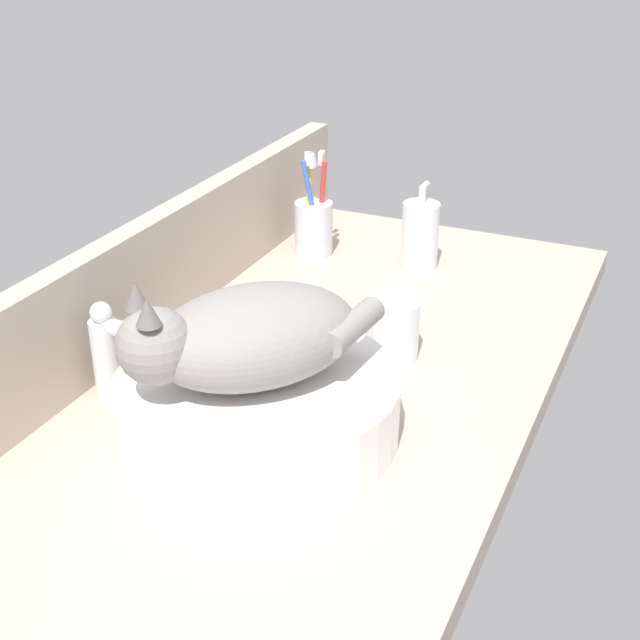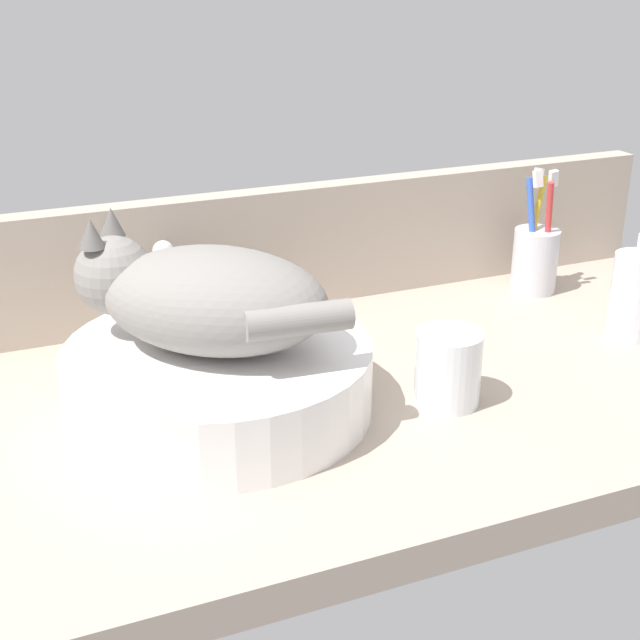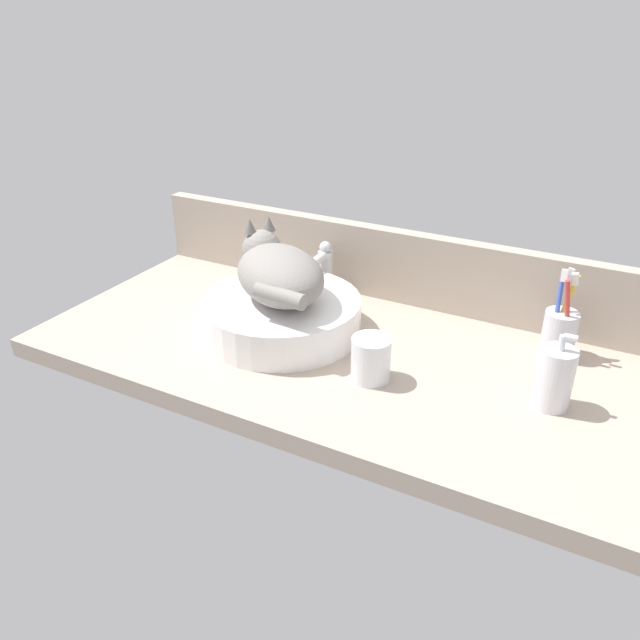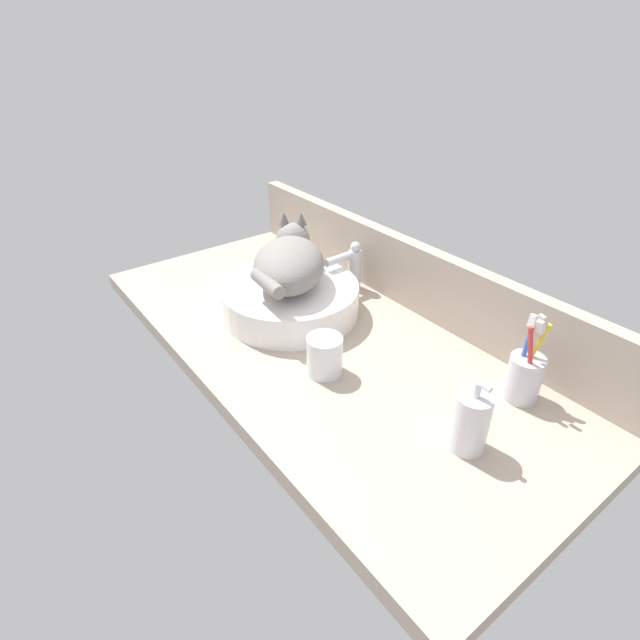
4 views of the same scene
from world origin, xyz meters
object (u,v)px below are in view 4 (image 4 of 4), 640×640
at_px(sink_basin, 290,299).
at_px(toothbrush_cup, 524,376).
at_px(faucet, 352,265).
at_px(soap_dispenser, 471,422).
at_px(cat, 289,262).
at_px(water_glass, 324,357).

distance_m(sink_basin, toothbrush_cup, 0.57).
bearing_deg(sink_basin, faucet, 91.63).
bearing_deg(faucet, soap_dispenser, -20.86).
bearing_deg(faucet, cat, -91.53).
bearing_deg(cat, soap_dispenser, -2.08).
height_order(sink_basin, toothbrush_cup, toothbrush_cup).
bearing_deg(toothbrush_cup, faucet, 177.16).
xyz_separation_m(cat, water_glass, (0.26, -0.09, -0.10)).
bearing_deg(soap_dispenser, water_glass, -168.05).
bearing_deg(water_glass, toothbrush_cup, 40.87).
distance_m(sink_basin, soap_dispenser, 0.57).
relative_size(cat, soap_dispenser, 2.04).
distance_m(faucet, toothbrush_cup, 0.55).
relative_size(sink_basin, water_glass, 3.97).
distance_m(sink_basin, water_glass, 0.26).
bearing_deg(cat, sink_basin, -35.97).
bearing_deg(cat, faucet, 88.47).
height_order(soap_dispenser, water_glass, soap_dispenser).
bearing_deg(water_glass, soap_dispenser, 11.95).
bearing_deg(soap_dispenser, faucet, 159.14).
distance_m(toothbrush_cup, water_glass, 0.39).
xyz_separation_m(cat, faucet, (0.01, 0.20, -0.06)).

